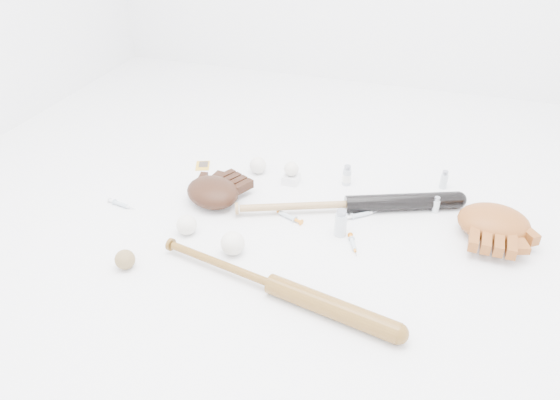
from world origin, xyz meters
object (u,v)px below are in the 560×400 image
(bat_dark, at_px, (348,204))
(pedestal, at_px, (291,179))
(bat_wood, at_px, (272,284))
(glove_dark, at_px, (213,192))

(bat_dark, distance_m, pedestal, 0.29)
(bat_wood, relative_size, glove_dark, 3.27)
(bat_dark, bearing_deg, bat_wood, -126.28)
(bat_dark, relative_size, glove_dark, 3.42)
(bat_dark, height_order, pedestal, bat_dark)
(bat_dark, distance_m, glove_dark, 0.51)
(bat_dark, relative_size, bat_wood, 1.05)
(bat_wood, xyz_separation_m, glove_dark, (-0.38, 0.41, 0.02))
(glove_dark, distance_m, pedestal, 0.34)
(glove_dark, relative_size, pedestal, 4.09)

